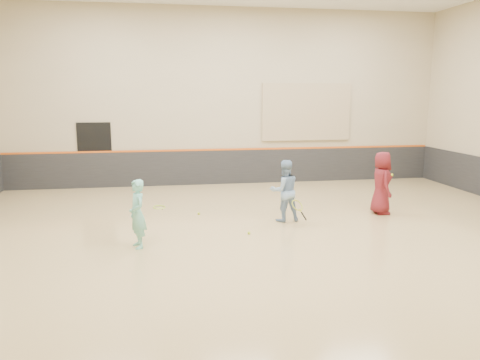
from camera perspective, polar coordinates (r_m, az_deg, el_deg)
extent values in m
cube|color=tan|center=(10.86, 2.98, -6.80)|extent=(15.00, 12.00, 0.20)
cube|color=tan|center=(16.29, -1.50, 10.00)|extent=(15.00, 0.02, 6.00)
cube|color=tan|center=(4.69, 19.39, 8.55)|extent=(15.00, 0.02, 6.00)
cube|color=#232326|center=(16.45, -1.44, 1.61)|extent=(14.90, 0.04, 1.20)
cube|color=#D85914|center=(16.35, -1.44, 3.75)|extent=(14.90, 0.03, 0.06)
cube|color=tan|center=(16.86, 8.11, 8.21)|extent=(3.20, 0.08, 2.00)
cube|color=black|center=(16.39, -17.25, 2.88)|extent=(1.10, 0.05, 2.20)
imported|color=#79D1BF|center=(9.77, -12.40, -4.06)|extent=(0.49, 0.60, 1.42)
imported|color=#81A1C7|center=(11.59, 5.44, -1.31)|extent=(0.80, 0.66, 1.53)
imported|color=maroon|center=(12.81, 16.86, -0.34)|extent=(0.60, 0.85, 1.64)
sphere|color=#C1DF33|center=(10.60, 1.10, -6.46)|extent=(0.07, 0.07, 0.07)
sphere|color=#C5DC33|center=(12.66, 18.05, 0.61)|extent=(0.07, 0.07, 0.07)
sphere|color=#BBCE2F|center=(12.32, -5.05, -4.09)|extent=(0.07, 0.07, 0.07)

